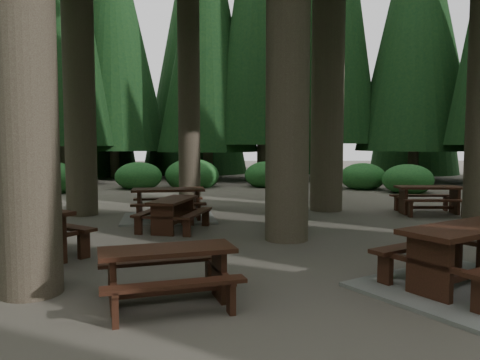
{
  "coord_description": "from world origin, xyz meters",
  "views": [
    {
      "loc": [
        -0.3,
        -8.81,
        1.9
      ],
      "look_at": [
        -0.09,
        1.14,
        1.1
      ],
      "focal_mm": 35.0,
      "sensor_mm": 36.0,
      "label": 1
    }
  ],
  "objects_px": {
    "picnic_table_e": "(167,267)",
    "picnic_table_c": "(169,209)",
    "picnic_table_b": "(174,209)",
    "picnic_table_f": "(20,226)",
    "picnic_table_a": "(466,268)",
    "picnic_table_d": "(429,196)"
  },
  "relations": [
    {
      "from": "picnic_table_b",
      "to": "picnic_table_e",
      "type": "height_order",
      "value": "picnic_table_b"
    },
    {
      "from": "picnic_table_d",
      "to": "picnic_table_f",
      "type": "distance_m",
      "value": 9.9
    },
    {
      "from": "picnic_table_d",
      "to": "picnic_table_f",
      "type": "relative_size",
      "value": 0.72
    },
    {
      "from": "picnic_table_a",
      "to": "picnic_table_f",
      "type": "xyz_separation_m",
      "value": [
        -6.43,
        1.7,
        0.26
      ]
    },
    {
      "from": "picnic_table_c",
      "to": "picnic_table_e",
      "type": "xyz_separation_m",
      "value": [
        0.79,
        -6.16,
        0.19
      ]
    },
    {
      "from": "picnic_table_b",
      "to": "picnic_table_c",
      "type": "distance_m",
      "value": 1.52
    },
    {
      "from": "picnic_table_b",
      "to": "picnic_table_f",
      "type": "bearing_deg",
      "value": 153.75
    },
    {
      "from": "picnic_table_a",
      "to": "picnic_table_e",
      "type": "bearing_deg",
      "value": 154.96
    },
    {
      "from": "picnic_table_b",
      "to": "picnic_table_c",
      "type": "height_order",
      "value": "picnic_table_c"
    },
    {
      "from": "picnic_table_d",
      "to": "picnic_table_f",
      "type": "xyz_separation_m",
      "value": [
        -8.7,
        -4.74,
        0.06
      ]
    },
    {
      "from": "picnic_table_a",
      "to": "picnic_table_e",
      "type": "relative_size",
      "value": 1.72
    },
    {
      "from": "picnic_table_e",
      "to": "picnic_table_c",
      "type": "bearing_deg",
      "value": 81.04
    },
    {
      "from": "picnic_table_a",
      "to": "picnic_table_d",
      "type": "xyz_separation_m",
      "value": [
        2.27,
        6.44,
        0.2
      ]
    },
    {
      "from": "picnic_table_c",
      "to": "picnic_table_d",
      "type": "height_order",
      "value": "picnic_table_c"
    },
    {
      "from": "picnic_table_b",
      "to": "picnic_table_e",
      "type": "distance_m",
      "value": 4.71
    },
    {
      "from": "picnic_table_c",
      "to": "picnic_table_f",
      "type": "height_order",
      "value": "picnic_table_f"
    },
    {
      "from": "picnic_table_e",
      "to": "picnic_table_d",
      "type": "bearing_deg",
      "value": 32.41
    },
    {
      "from": "picnic_table_a",
      "to": "picnic_table_f",
      "type": "height_order",
      "value": "picnic_table_a"
    },
    {
      "from": "picnic_table_e",
      "to": "picnic_table_f",
      "type": "relative_size",
      "value": 0.75
    },
    {
      "from": "picnic_table_b",
      "to": "picnic_table_e",
      "type": "xyz_separation_m",
      "value": [
        0.49,
        -4.68,
        -0.01
      ]
    },
    {
      "from": "picnic_table_c",
      "to": "picnic_table_b",
      "type": "bearing_deg",
      "value": -86.39
    },
    {
      "from": "picnic_table_a",
      "to": "picnic_table_c",
      "type": "distance_m",
      "value": 7.31
    }
  ]
}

